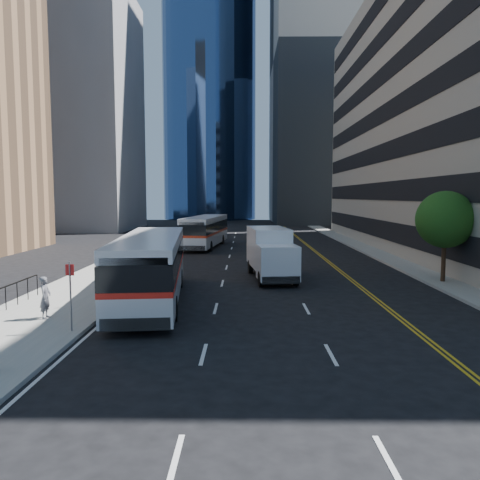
{
  "coord_description": "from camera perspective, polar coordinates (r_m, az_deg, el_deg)",
  "views": [
    {
      "loc": [
        -2.18,
        -18.27,
        4.95
      ],
      "look_at": [
        -2.45,
        4.61,
        2.8
      ],
      "focal_mm": 35.0,
      "sensor_mm": 36.0,
      "label": 1
    }
  ],
  "objects": [
    {
      "name": "glass_tower",
      "position": [
        109.33,
        -3.79,
        24.05
      ],
      "size": [
        20.0,
        20.0,
        80.0
      ],
      "primitive_type": "cylinder",
      "color": "navy",
      "rests_on": "ground"
    },
    {
      "name": "office_tower_north",
      "position": [
        95.83,
        13.68,
        20.37
      ],
      "size": [
        30.0,
        28.0,
        60.0
      ],
      "primitive_type": "cube",
      "color": "gray",
      "rests_on": "ground"
    },
    {
      "name": "ground",
      "position": [
        19.05,
        7.34,
        -9.73
      ],
      "size": [
        160.0,
        160.0,
        0.0
      ],
      "primitive_type": "plane",
      "color": "black",
      "rests_on": "ground"
    },
    {
      "name": "bus_front",
      "position": [
        22.33,
        -10.76,
        -3.1
      ],
      "size": [
        3.87,
        12.28,
        3.11
      ],
      "rotation": [
        0.0,
        0.0,
        0.1
      ],
      "color": "silver",
      "rests_on": "ground"
    },
    {
      "name": "pedestrian",
      "position": [
        20.03,
        -22.64,
        -6.48
      ],
      "size": [
        0.42,
        0.62,
        1.66
      ],
      "primitive_type": "imported",
      "rotation": [
        0.0,
        0.0,
        1.6
      ],
      "color": "#55565D",
      "rests_on": "sidewalk_west"
    },
    {
      "name": "street_tree",
      "position": [
        28.58,
        23.73,
        2.29
      ],
      "size": [
        3.2,
        3.2,
        5.1
      ],
      "color": "#332114",
      "rests_on": "sidewalk_east"
    },
    {
      "name": "sidewalk_east",
      "position": [
        44.95,
        15.08,
        -1.05
      ],
      "size": [
        2.0,
        90.0,
        0.15
      ],
      "primitive_type": "cube",
      "color": "gray",
      "rests_on": "ground"
    },
    {
      "name": "sidewalk_west",
      "position": [
        44.33,
        -10.15,
        -1.03
      ],
      "size": [
        5.0,
        90.0,
        0.15
      ],
      "primitive_type": "cube",
      "color": "gray",
      "rests_on": "ground"
    },
    {
      "name": "midrise_west",
      "position": [
        75.9,
        -19.89,
        14.57
      ],
      "size": [
        18.0,
        18.0,
        35.0
      ],
      "primitive_type": "cube",
      "color": "gray",
      "rests_on": "ground"
    },
    {
      "name": "box_truck",
      "position": [
        28.03,
        3.76,
        -1.52
      ],
      "size": [
        2.9,
        6.51,
        3.02
      ],
      "rotation": [
        0.0,
        0.0,
        0.12
      ],
      "color": "white",
      "rests_on": "ground"
    },
    {
      "name": "bus_rear",
      "position": [
        45.55,
        -4.25,
        1.17
      ],
      "size": [
        3.84,
        11.78,
        2.98
      ],
      "rotation": [
        0.0,
        0.0,
        -0.12
      ],
      "color": "silver",
      "rests_on": "ground"
    }
  ]
}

